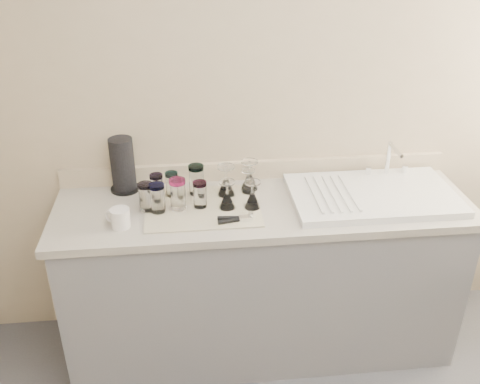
{
  "coord_description": "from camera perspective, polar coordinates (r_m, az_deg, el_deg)",
  "views": [
    {
      "loc": [
        -0.36,
        -1.07,
        2.2
      ],
      "look_at": [
        -0.12,
        1.15,
        1.0
      ],
      "focal_mm": 40.0,
      "sensor_mm": 36.0,
      "label": 1
    }
  ],
  "objects": [
    {
      "name": "tumbler_lavender",
      "position": [
        2.57,
        -4.29,
        -0.23
      ],
      "size": [
        0.07,
        0.07,
        0.13
      ],
      "color": "white",
      "rests_on": "dish_towel"
    },
    {
      "name": "goblet_back_right",
      "position": [
        2.71,
        0.89,
        0.8
      ],
      "size": [
        0.07,
        0.07,
        0.12
      ],
      "color": "white",
      "rests_on": "dish_towel"
    },
    {
      "name": "tumbler_teal",
      "position": [
        2.67,
        -8.86,
        0.59
      ],
      "size": [
        0.07,
        0.07,
        0.13
      ],
      "color": "white",
      "rests_on": "dish_towel"
    },
    {
      "name": "can_opener",
      "position": [
        2.48,
        -0.5,
        -2.9
      ],
      "size": [
        0.16,
        0.06,
        0.02
      ],
      "color": "silver",
      "rests_on": "dish_towel"
    },
    {
      "name": "white_mug",
      "position": [
        2.49,
        -12.71,
        -2.71
      ],
      "size": [
        0.13,
        0.12,
        0.09
      ],
      "color": "white",
      "rests_on": "counter_unit"
    },
    {
      "name": "dish_towel",
      "position": [
        2.6,
        -4.01,
        -1.64
      ],
      "size": [
        0.55,
        0.42,
        0.01
      ],
      "primitive_type": "cube",
      "color": "beige",
      "rests_on": "counter_unit"
    },
    {
      "name": "tumbler_purple",
      "position": [
        2.69,
        -4.67,
        1.33
      ],
      "size": [
        0.08,
        0.08,
        0.16
      ],
      "color": "white",
      "rests_on": "dish_towel"
    },
    {
      "name": "sink_unit",
      "position": [
        2.76,
        13.97,
        -0.24
      ],
      "size": [
        0.82,
        0.5,
        0.22
      ],
      "color": "white",
      "rests_on": "counter_unit"
    },
    {
      "name": "counter_unit",
      "position": [
        2.89,
        2.38,
        -9.04
      ],
      "size": [
        2.06,
        0.62,
        0.9
      ],
      "color": "slate",
      "rests_on": "ground"
    },
    {
      "name": "tumbler_magenta",
      "position": [
        2.55,
        -8.8,
        -0.62
      ],
      "size": [
        0.07,
        0.07,
        0.15
      ],
      "color": "white",
      "rests_on": "dish_towel"
    },
    {
      "name": "room_envelope",
      "position": [
        1.3,
        10.97,
        -2.03
      ],
      "size": [
        3.54,
        3.5,
        2.52
      ],
      "color": "#4E4E53",
      "rests_on": "ground"
    },
    {
      "name": "tumbler_extra",
      "position": [
        2.58,
        -9.98,
        -0.48
      ],
      "size": [
        0.07,
        0.07,
        0.14
      ],
      "color": "white",
      "rests_on": "dish_towel"
    },
    {
      "name": "goblet_front_left",
      "position": [
        2.57,
        -1.38,
        -0.74
      ],
      "size": [
        0.08,
        0.08,
        0.14
      ],
      "color": "white",
      "rests_on": "dish_towel"
    },
    {
      "name": "paper_towel_roll",
      "position": [
        2.77,
        -12.39,
        2.79
      ],
      "size": [
        0.15,
        0.15,
        0.28
      ],
      "color": "black",
      "rests_on": "counter_unit"
    },
    {
      "name": "goblet_back_left",
      "position": [
        2.68,
        -1.49,
        0.76
      ],
      "size": [
        0.09,
        0.09,
        0.16
      ],
      "color": "white",
      "rests_on": "dish_towel"
    },
    {
      "name": "tumbler_cyan",
      "position": [
        2.69,
        -7.27,
        0.84
      ],
      "size": [
        0.06,
        0.06,
        0.13
      ],
      "color": "white",
      "rests_on": "dish_towel"
    },
    {
      "name": "tumbler_blue",
      "position": [
        2.56,
        -6.64,
        -0.21
      ],
      "size": [
        0.08,
        0.08,
        0.16
      ],
      "color": "white",
      "rests_on": "dish_towel"
    },
    {
      "name": "goblet_extra",
      "position": [
        2.74,
        1.01,
        1.35
      ],
      "size": [
        0.09,
        0.09,
        0.16
      ],
      "color": "white",
      "rests_on": "dish_towel"
    },
    {
      "name": "goblet_front_right",
      "position": [
        2.57,
        1.33,
        -0.71
      ],
      "size": [
        0.08,
        0.08,
        0.14
      ],
      "color": "white",
      "rests_on": "dish_towel"
    }
  ]
}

